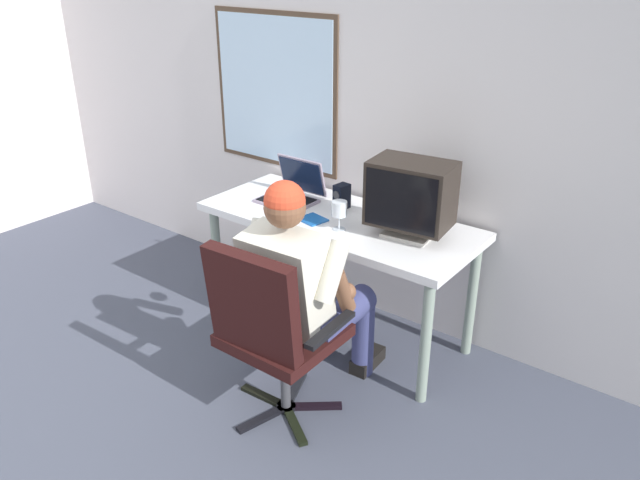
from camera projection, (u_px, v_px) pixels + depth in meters
wall_rear at (352, 102)px, 3.69m from camera, size 5.87×0.08×2.62m
desk at (338, 230)px, 3.57m from camera, size 1.60×0.67×0.75m
office_chair at (270, 325)px, 2.88m from camera, size 0.60×0.56×0.97m
person_seated at (304, 286)px, 3.05m from camera, size 0.55×0.80×1.22m
crt_monitor at (411, 195)px, 3.21m from camera, size 0.45×0.33×0.41m
laptop at (293, 189)px, 3.76m from camera, size 0.33×0.31×0.24m
wine_glass at (339, 210)px, 3.33m from camera, size 0.08×0.08×0.16m
desk_speaker at (342, 196)px, 3.62m from camera, size 0.08×0.10×0.15m
cd_case at (312, 219)px, 3.49m from camera, size 0.17×0.15×0.01m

